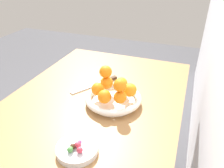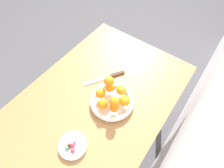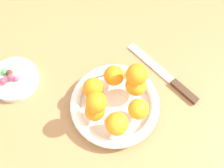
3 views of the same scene
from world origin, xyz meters
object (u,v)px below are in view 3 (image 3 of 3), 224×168
(orange_0, at_px, (93,88))
(candy_ball_3, at_px, (3,81))
(candy_ball_4, at_px, (10,73))
(orange_3, at_px, (138,109))
(candy_ball_2, at_px, (12,76))
(orange_4, at_px, (136,86))
(orange_5, at_px, (113,75))
(dining_table, at_px, (116,90))
(orange_7, at_px, (137,75))
(candy_ball_5, at_px, (11,77))
(orange_2, at_px, (117,124))
(candy_dish, at_px, (15,79))
(orange_1, at_px, (95,111))
(fruit_bowl, at_px, (115,105))
(candy_ball_0, at_px, (4,71))
(knife, at_px, (168,77))
(orange_6, at_px, (96,102))
(candy_ball_1, at_px, (17,78))

(orange_0, height_order, candy_ball_3, orange_0)
(candy_ball_4, bearing_deg, orange_3, 174.31)
(candy_ball_2, bearing_deg, orange_4, -174.30)
(orange_5, bearing_deg, dining_table, -92.97)
(orange_4, xyz_separation_m, candy_ball_2, (0.34, 0.03, -0.04))
(dining_table, xyz_separation_m, orange_7, (-0.06, 0.04, 0.21))
(orange_4, height_order, candy_ball_5, orange_4)
(orange_2, relative_size, orange_4, 1.03)
(candy_dish, distance_m, candy_ball_2, 0.02)
(orange_1, bearing_deg, orange_7, -131.48)
(dining_table, xyz_separation_m, fruit_bowl, (-0.02, 0.09, 0.11))
(candy_ball_0, xyz_separation_m, candy_ball_5, (-0.03, 0.01, 0.00))
(dining_table, height_order, candy_ball_4, candy_ball_4)
(dining_table, relative_size, fruit_bowl, 4.54)
(orange_1, height_order, candy_ball_5, orange_1)
(orange_5, xyz_separation_m, knife, (-0.15, -0.06, -0.06))
(orange_6, height_order, knife, orange_6)
(candy_ball_0, distance_m, candy_ball_2, 0.03)
(orange_4, relative_size, candy_ball_4, 3.08)
(candy_ball_5, bearing_deg, orange_6, 169.09)
(candy_dish, height_order, orange_3, orange_3)
(candy_ball_2, bearing_deg, knife, -165.36)
(orange_2, xyz_separation_m, orange_3, (-0.04, -0.05, -0.00))
(candy_ball_5, bearing_deg, orange_7, -173.28)
(candy_ball_1, bearing_deg, orange_0, -178.98)
(dining_table, height_order, orange_2, orange_2)
(candy_ball_4, bearing_deg, knife, -166.88)
(orange_0, distance_m, candy_ball_0, 0.27)
(orange_2, bearing_deg, orange_3, -130.41)
(candy_ball_2, bearing_deg, orange_5, -169.88)
(orange_0, distance_m, orange_7, 0.12)
(candy_dish, bearing_deg, orange_2, 165.78)
(orange_0, bearing_deg, orange_7, -161.02)
(orange_5, bearing_deg, candy_ball_1, 11.08)
(candy_ball_2, bearing_deg, candy_ball_4, -39.00)
(candy_ball_5, bearing_deg, candy_dish, -115.23)
(orange_1, bearing_deg, candy_ball_0, -13.27)
(orange_5, xyz_separation_m, candy_ball_0, (0.31, 0.04, -0.04))
(fruit_bowl, bearing_deg, orange_4, -133.27)
(candy_ball_3, bearing_deg, dining_table, -162.07)
(orange_1, xyz_separation_m, orange_7, (-0.08, -0.09, 0.06))
(candy_ball_4, bearing_deg, orange_5, -172.07)
(fruit_bowl, relative_size, candy_ball_1, 16.36)
(orange_1, bearing_deg, knife, -135.36)
(orange_6, xyz_separation_m, candy_ball_2, (0.26, -0.05, -0.09))
(fruit_bowl, bearing_deg, orange_6, 48.25)
(candy_ball_3, bearing_deg, orange_6, 173.16)
(orange_5, xyz_separation_m, orange_7, (-0.06, 0.01, 0.06))
(knife, bearing_deg, candy_ball_0, 12.63)
(fruit_bowl, relative_size, candy_ball_5, 11.66)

